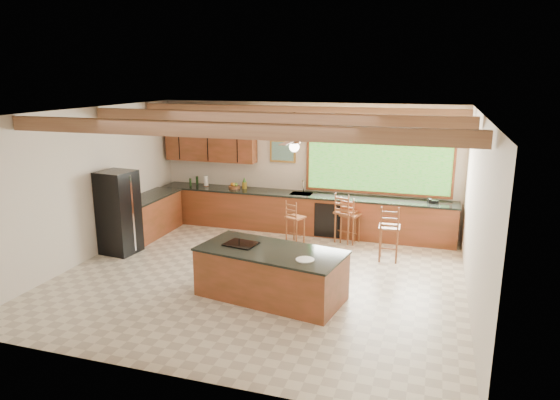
% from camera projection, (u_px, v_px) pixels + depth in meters
% --- Properties ---
extents(ground, '(7.20, 7.20, 0.00)m').
position_uv_depth(ground, '(260.00, 277.00, 9.17)').
color(ground, beige).
rests_on(ground, ground).
extents(room_shell, '(7.27, 6.54, 3.02)m').
position_uv_depth(room_shell, '(262.00, 152.00, 9.28)').
color(room_shell, beige).
rests_on(room_shell, ground).
extents(counter_run, '(7.12, 3.10, 1.22)m').
position_uv_depth(counter_run, '(263.00, 214.00, 11.62)').
color(counter_run, brown).
rests_on(counter_run, ground).
extents(island, '(2.55, 1.52, 0.85)m').
position_uv_depth(island, '(271.00, 273.00, 8.26)').
color(island, brown).
rests_on(island, ground).
extents(refrigerator, '(0.74, 0.72, 1.72)m').
position_uv_depth(refrigerator, '(119.00, 212.00, 10.26)').
color(refrigerator, black).
rests_on(refrigerator, ground).
extents(bar_stool_a, '(0.45, 0.45, 0.98)m').
position_uv_depth(bar_stool_a, '(295.00, 218.00, 10.84)').
color(bar_stool_a, brown).
rests_on(bar_stool_a, ground).
extents(bar_stool_b, '(0.47, 0.47, 1.05)m').
position_uv_depth(bar_stool_b, '(350.00, 216.00, 10.87)').
color(bar_stool_b, brown).
rests_on(bar_stool_b, ground).
extents(bar_stool_c, '(0.52, 0.52, 1.13)m').
position_uv_depth(bar_stool_c, '(345.00, 213.00, 10.89)').
color(bar_stool_c, brown).
rests_on(bar_stool_c, ground).
extents(bar_stool_d, '(0.43, 0.43, 1.14)m').
position_uv_depth(bar_stool_d, '(389.00, 229.00, 9.80)').
color(bar_stool_d, brown).
rests_on(bar_stool_d, ground).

